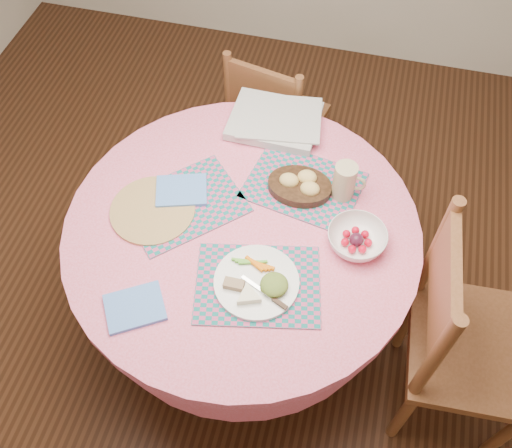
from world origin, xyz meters
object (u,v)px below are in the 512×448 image
Objects in this scene: chair_right at (461,339)px; dining_table at (243,256)px; bread_bowl at (300,185)px; latte_mug at (345,181)px; fruit_bowl at (357,239)px; wicker_trivet at (153,210)px; dinner_plate at (258,283)px; chair_back at (273,119)px.

dining_table is at bearing 77.88° from chair_right.
bread_bowl is 0.16m from latte_mug.
latte_mug is at bearing 34.97° from dining_table.
dining_table is 0.45m from fruit_bowl.
wicker_trivet is at bearing -177.38° from dining_table.
chair_right is 0.51m from fruit_bowl.
dining_table is 4.50× the size of dinner_plate.
chair_back is at bearing 120.08° from fruit_bowl.
chair_right is at bearing -19.84° from fruit_bowl.
dinner_plate is (-0.70, -0.08, 0.23)m from chair_right.
chair_back is 0.93m from wicker_trivet.
dinner_plate is (0.11, -0.21, 0.22)m from dining_table.
chair_back reaches higher than dining_table.
wicker_trivet is 0.68m from latte_mug.
fruit_bowl is (0.39, 0.02, 0.22)m from dining_table.
dining_table is 0.84m from chair_back.
fruit_bowl is at bearing 3.35° from dining_table.
wicker_trivet is 1.09× the size of dinner_plate.
chair_back is at bearing 95.22° from dining_table.
chair_back is 0.75m from bread_bowl.
wicker_trivet is at bearing -159.74° from latte_mug.
fruit_bowl is at bearing 3.02° from wicker_trivet.
dining_table is at bearing -128.64° from bread_bowl.
bread_bowl is 0.89× the size of fruit_bowl.
chair_back is 2.87× the size of wicker_trivet.
bread_bowl is (-0.65, 0.33, 0.24)m from chair_right.
chair_right is 1.16m from wicker_trivet.
bread_bowl is at bearing 24.22° from wicker_trivet.
bread_bowl reaches higher than wicker_trivet.
dining_table is 1.44× the size of chair_back.
latte_mug is (-0.50, 0.35, 0.29)m from chair_right.
chair_right is 1.20× the size of chair_back.
fruit_bowl is at bearing 132.45° from chair_back.
dinner_plate is at bearing -24.73° from wicker_trivet.
wicker_trivet is at bearing 81.14° from chair_right.
chair_back is 5.95× the size of latte_mug.
chair_right is 7.12× the size of latte_mug.
latte_mug reaches higher than wicker_trivet.
latte_mug reaches higher than chair_back.
wicker_trivet is 0.53m from bread_bowl.
dining_table is at bearing 107.60° from chair_back.
dinner_plate is 0.37m from fruit_bowl.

